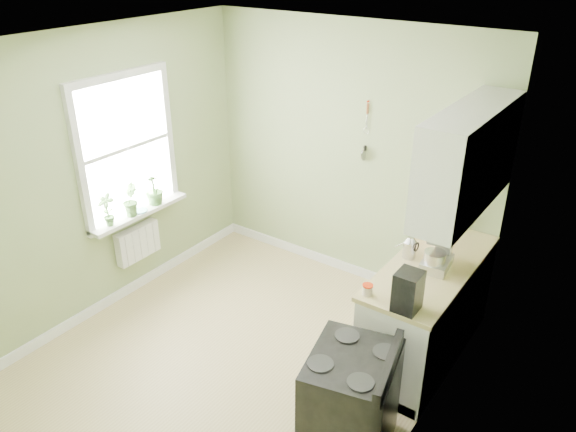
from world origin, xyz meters
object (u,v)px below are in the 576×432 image
Objects in this scene: stove at (351,403)px; stand_mixer at (439,248)px; coffee_maker at (407,292)px; kettle at (410,247)px.

stand_mixer is at bearing 87.62° from stove.
coffee_maker is at bearing -87.01° from stand_mixer.
coffee_maker is at bearing -67.36° from kettle.
coffee_maker is (0.04, -0.69, -0.03)m from stand_mixer.
kettle is 0.76m from coffee_maker.
stove is 1.44m from kettle.
stove is at bearing -92.38° from stand_mixer.
stand_mixer reaches higher than stove.
stand_mixer is 0.69m from coffee_maker.
coffee_maker is (0.29, -0.70, 0.05)m from kettle.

